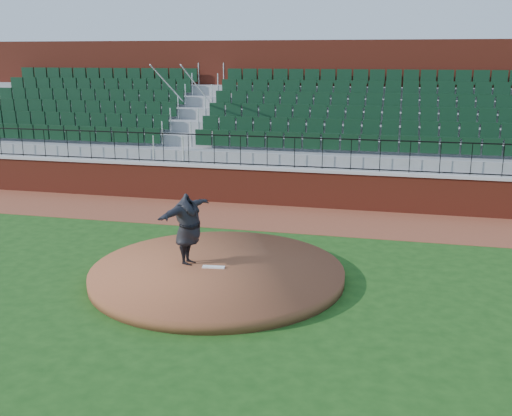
{
  "coord_description": "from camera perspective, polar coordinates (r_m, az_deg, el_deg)",
  "views": [
    {
      "loc": [
        3.25,
        -12.19,
        4.94
      ],
      "look_at": [
        0.0,
        1.5,
        1.3
      ],
      "focal_mm": 41.79,
      "sensor_mm": 36.0,
      "label": 1
    }
  ],
  "objects": [
    {
      "name": "pitching_rubber",
      "position": [
        13.59,
        -4.09,
        -5.65
      ],
      "size": [
        0.52,
        0.18,
        0.03
      ],
      "primitive_type": "cube",
      "rotation": [
        0.0,
        0.0,
        0.11
      ],
      "color": "white",
      "rests_on": "pitchers_mound"
    },
    {
      "name": "wall_cap",
      "position": [
        19.81,
        3.68,
        3.74
      ],
      "size": [
        34.0,
        0.45,
        0.1
      ],
      "primitive_type": "cube",
      "color": "#B7B7B7",
      "rests_on": "field_wall"
    },
    {
      "name": "seating_stands",
      "position": [
        22.32,
        4.93,
        7.65
      ],
      "size": [
        34.0,
        5.1,
        4.6
      ],
      "primitive_type": null,
      "color": "gray",
      "rests_on": "ground"
    },
    {
      "name": "warning_track",
      "position": [
        18.56,
        2.78,
        -0.94
      ],
      "size": [
        34.0,
        3.2,
        0.01
      ],
      "primitive_type": "cube",
      "color": "brown",
      "rests_on": "ground"
    },
    {
      "name": "field_wall",
      "position": [
        19.94,
        3.65,
        1.9
      ],
      "size": [
        34.0,
        0.35,
        1.2
      ],
      "primitive_type": "cube",
      "color": "maroon",
      "rests_on": "ground"
    },
    {
      "name": "pitchers_mound",
      "position": [
        13.62,
        -3.71,
        -6.23
      ],
      "size": [
        5.74,
        5.74,
        0.25
      ],
      "primitive_type": "cylinder",
      "color": "brown",
      "rests_on": "ground"
    },
    {
      "name": "concourse_wall",
      "position": [
        25.03,
        5.92,
        9.4
      ],
      "size": [
        34.0,
        0.5,
        5.5
      ],
      "primitive_type": "cube",
      "color": "maroon",
      "rests_on": "ground"
    },
    {
      "name": "ground",
      "position": [
        13.55,
        -1.48,
        -6.88
      ],
      "size": [
        90.0,
        90.0,
        0.0
      ],
      "primitive_type": "plane",
      "color": "#184212",
      "rests_on": "ground"
    },
    {
      "name": "wall_railing",
      "position": [
        19.72,
        3.71,
        5.31
      ],
      "size": [
        34.0,
        0.05,
        1.0
      ],
      "primitive_type": null,
      "color": "black",
      "rests_on": "wall_cap"
    },
    {
      "name": "pitcher",
      "position": [
        13.65,
        -6.52,
        -2.02
      ],
      "size": [
        0.95,
        2.12,
        1.66
      ],
      "primitive_type": "imported",
      "rotation": [
        0.0,
        0.0,
        1.37
      ],
      "color": "black",
      "rests_on": "pitchers_mound"
    }
  ]
}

